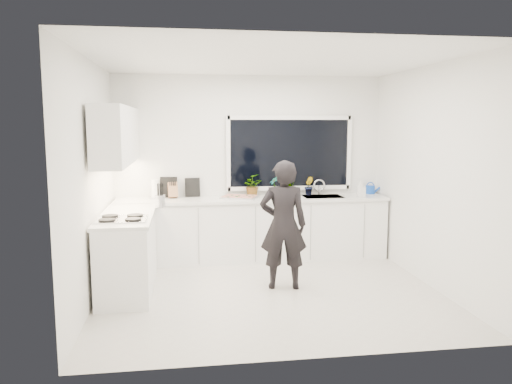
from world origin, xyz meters
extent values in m
cube|color=beige|center=(0.00, 0.00, -0.01)|extent=(4.00, 3.50, 0.02)
cube|color=white|center=(0.00, 1.76, 1.35)|extent=(4.00, 0.02, 2.70)
cube|color=white|center=(-2.01, 0.00, 1.35)|extent=(0.02, 3.50, 2.70)
cube|color=white|center=(2.01, 0.00, 1.35)|extent=(0.02, 3.50, 2.70)
cube|color=white|center=(0.00, 0.00, 2.71)|extent=(4.00, 3.50, 0.02)
cube|color=black|center=(0.60, 1.73, 1.55)|extent=(1.80, 0.02, 1.00)
cube|color=white|center=(0.00, 1.45, 0.44)|extent=(3.92, 0.58, 0.88)
cube|color=white|center=(-1.67, 0.35, 0.44)|extent=(0.58, 1.60, 0.88)
cube|color=silver|center=(0.00, 1.44, 0.90)|extent=(3.94, 0.62, 0.04)
cube|color=silver|center=(-1.67, 0.35, 0.90)|extent=(0.62, 1.60, 0.04)
cube|color=white|center=(-1.79, 0.70, 1.85)|extent=(0.34, 2.10, 0.70)
cube|color=silver|center=(1.05, 1.45, 0.87)|extent=(0.58, 0.42, 0.14)
cylinder|color=silver|center=(1.05, 1.65, 1.03)|extent=(0.03, 0.03, 0.22)
cube|color=black|center=(-1.69, 0.00, 0.94)|extent=(0.56, 0.48, 0.03)
imported|color=black|center=(0.19, 0.12, 0.78)|extent=(0.61, 0.45, 1.56)
cube|color=silver|center=(-0.20, 1.42, 0.94)|extent=(0.60, 0.53, 0.03)
cube|color=red|center=(-0.20, 1.42, 0.95)|extent=(0.54, 0.47, 0.01)
cylinder|color=#1346B5|center=(1.85, 1.61, 0.98)|extent=(0.17, 0.17, 0.13)
cylinder|color=white|center=(-1.39, 1.55, 1.05)|extent=(0.11, 0.11, 0.26)
cube|color=#987A47|center=(-1.15, 1.59, 1.03)|extent=(0.15, 0.12, 0.22)
cylinder|color=silver|center=(-1.29, 0.80, 1.00)|extent=(0.16, 0.16, 0.16)
cube|color=black|center=(-0.86, 1.69, 1.06)|extent=(0.22, 0.04, 0.28)
cube|color=black|center=(-1.21, 1.69, 1.07)|extent=(0.25, 0.04, 0.30)
imported|color=#26662D|center=(0.00, 1.61, 1.08)|extent=(0.36, 0.37, 0.32)
imported|color=#26662D|center=(0.35, 1.61, 1.06)|extent=(0.13, 0.17, 0.29)
imported|color=#26662D|center=(0.59, 1.61, 1.08)|extent=(0.25, 0.25, 0.33)
imported|color=#26662D|center=(0.87, 1.61, 1.06)|extent=(0.14, 0.17, 0.28)
imported|color=#D8BF66|center=(1.58, 1.30, 1.06)|extent=(0.14, 0.14, 0.27)
imported|color=#D8BF66|center=(1.61, 1.30, 1.02)|extent=(0.12, 0.12, 0.21)
camera|label=1|loc=(-0.98, -5.66, 1.99)|focal=35.00mm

